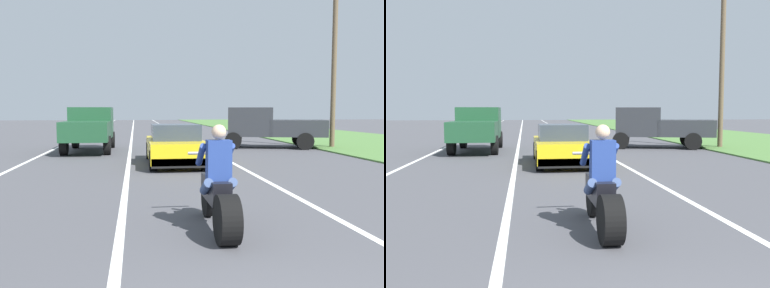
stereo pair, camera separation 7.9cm
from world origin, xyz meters
TOP-DOWN VIEW (x-y plane):
  - lane_stripe_left_solid at (-5.40, 20.00)m, footprint 0.14×120.00m
  - lane_stripe_right_solid at (1.80, 20.00)m, footprint 0.14×120.00m
  - lane_stripe_centre_dashed at (-1.80, 20.00)m, footprint 0.14×120.00m
  - grass_verge_right at (11.92, 20.00)m, footprint 10.00×120.00m
  - motorcycle_with_rider at (-0.34, 4.15)m, footprint 0.70×2.21m
  - sports_car_yellow at (-0.23, 12.13)m, footprint 1.84×4.30m
  - pickup_truck_left_lane_dark_green at (-3.58, 17.11)m, footprint 2.02×4.80m
  - pickup_truck_right_shoulder_dark_grey at (4.97, 17.71)m, footprint 5.14×3.14m
  - utility_pole_roadside at (8.06, 17.31)m, footprint 0.24×0.24m

SIDE VIEW (x-z plane):
  - lane_stripe_left_solid at x=-5.40m, z-range 0.00..0.01m
  - lane_stripe_right_solid at x=1.80m, z-range 0.00..0.01m
  - lane_stripe_centre_dashed at x=-1.80m, z-range 0.00..0.01m
  - grass_verge_right at x=11.92m, z-range 0.00..0.06m
  - motorcycle_with_rider at x=-0.34m, z-range -0.22..1.40m
  - sports_car_yellow at x=-0.23m, z-range -0.05..1.31m
  - pickup_truck_left_lane_dark_green at x=-3.58m, z-range 0.12..2.10m
  - pickup_truck_right_shoulder_dark_grey at x=4.97m, z-range 0.12..2.10m
  - utility_pole_roadside at x=8.06m, z-range 0.00..7.17m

